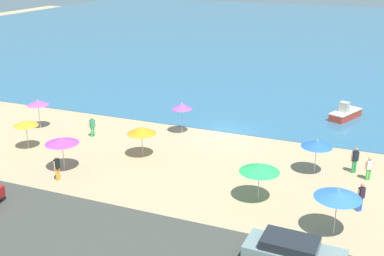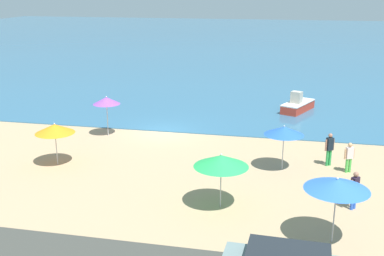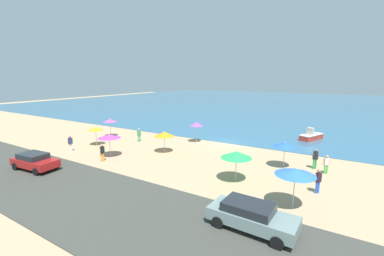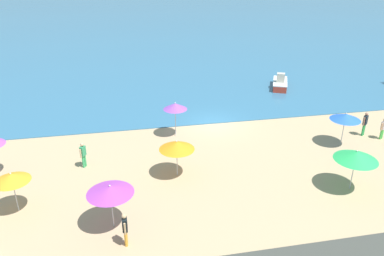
% 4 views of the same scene
% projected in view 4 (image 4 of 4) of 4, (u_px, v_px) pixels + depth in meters
% --- Properties ---
extents(ground_plane, '(160.00, 160.00, 0.00)m').
position_uv_depth(ground_plane, '(213.00, 124.00, 29.41)').
color(ground_plane, tan).
extents(sea, '(150.00, 110.00, 0.05)m').
position_uv_depth(sea, '(150.00, 19.00, 78.47)').
color(sea, '#306386').
rests_on(sea, ground_plane).
extents(beach_umbrella_1, '(2.36, 2.36, 2.45)m').
position_uv_depth(beach_umbrella_1, '(356.00, 156.00, 20.33)').
color(beach_umbrella_1, '#B2B2B7').
rests_on(beach_umbrella_1, ground_plane).
extents(beach_umbrella_2, '(2.23, 2.23, 2.37)m').
position_uv_depth(beach_umbrella_2, '(110.00, 190.00, 17.39)').
color(beach_umbrella_2, '#B2B2B7').
rests_on(beach_umbrella_2, ground_plane).
extents(beach_umbrella_3, '(1.71, 1.71, 2.60)m').
position_uv_depth(beach_umbrella_3, '(175.00, 106.00, 26.54)').
color(beach_umbrella_3, '#B2B2B7').
rests_on(beach_umbrella_3, ground_plane).
extents(beach_umbrella_4, '(2.09, 2.09, 2.32)m').
position_uv_depth(beach_umbrella_4, '(177.00, 145.00, 21.68)').
color(beach_umbrella_4, '#B2B2B7').
rests_on(beach_umbrella_4, ground_plane).
extents(beach_umbrella_7, '(1.83, 1.83, 2.29)m').
position_uv_depth(beach_umbrella_7, '(11.00, 178.00, 18.52)').
color(beach_umbrella_7, '#B2B2B7').
rests_on(beach_umbrella_7, ground_plane).
extents(beach_umbrella_8, '(2.05, 2.05, 2.40)m').
position_uv_depth(beach_umbrella_8, '(346.00, 117.00, 25.30)').
color(beach_umbrella_8, '#B2B2B7').
rests_on(beach_umbrella_8, ground_plane).
extents(bather_1, '(0.48, 0.39, 1.80)m').
position_uv_depth(bather_1, '(365.00, 123.00, 27.12)').
color(bather_1, green).
rests_on(bather_1, ground_plane).
extents(bather_3, '(0.37, 0.50, 1.66)m').
position_uv_depth(bather_3, '(83.00, 154.00, 23.03)').
color(bather_3, '#39A860').
rests_on(bather_3, ground_plane).
extents(bather_4, '(0.23, 0.57, 1.71)m').
position_uv_depth(bather_4, '(125.00, 228.00, 16.69)').
color(bather_4, gold).
rests_on(bather_4, ground_plane).
extents(bather_5, '(0.52, 0.36, 1.60)m').
position_uv_depth(bather_5, '(383.00, 127.00, 26.63)').
color(bather_5, green).
rests_on(bather_5, ground_plane).
extents(skiff_nearshore, '(2.64, 4.01, 1.57)m').
position_uv_depth(skiff_nearshore, '(280.00, 83.00, 37.23)').
color(skiff_nearshore, '#BC3726').
rests_on(skiff_nearshore, sea).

